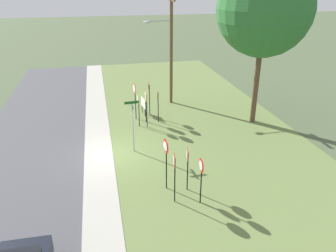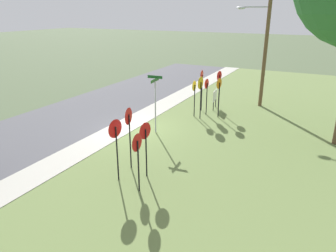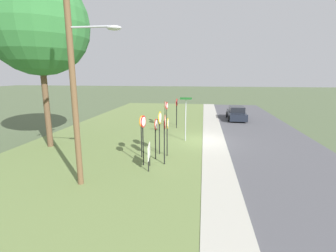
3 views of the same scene
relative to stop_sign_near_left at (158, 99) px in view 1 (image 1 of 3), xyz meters
The scene contains 18 objects.
ground_plane 5.61m from the stop_sign_near_left, 39.61° to the right, with size 160.00×160.00×0.00m, color #4C5B3D.
road_asphalt 9.33m from the stop_sign_near_left, 63.40° to the right, with size 44.00×6.40×0.01m, color #4C4C51.
sidewalk_strip 6.12m from the stop_sign_near_left, 45.64° to the right, with size 44.00×1.60×0.06m, color #ADAA9E.
grass_median 5.16m from the stop_sign_near_left, 32.41° to the left, with size 44.00×12.00×0.04m, color olive.
stop_sign_near_left is the anchor object (origin of this frame).
stop_sign_near_right 1.28m from the stop_sign_near_left, 161.82° to the right, with size 0.60×0.13×2.62m.
stop_sign_far_left 1.16m from the stop_sign_near_left, 51.60° to the right, with size 0.74×0.10×2.56m.
stop_sign_far_center 1.48m from the stop_sign_near_left, 71.58° to the right, with size 0.62×0.10×2.23m.
stop_sign_far_right 0.86m from the stop_sign_near_left, 101.13° to the right, with size 0.61×0.10×2.28m.
stop_sign_center_tall 1.73m from the stop_sign_near_left, 121.97° to the right, with size 0.72×0.13×2.63m.
yield_sign_near_left 9.17m from the stop_sign_near_left, ahead, with size 0.70×0.13×2.49m.
yield_sign_near_right 8.09m from the stop_sign_near_left, ahead, with size 0.69×0.14×2.61m.
yield_sign_far_left 8.33m from the stop_sign_near_left, ahead, with size 0.65×0.15×2.24m.
yield_sign_far_right 9.41m from the stop_sign_near_left, ahead, with size 0.65×0.10×2.23m.
street_name_post 4.50m from the stop_sign_near_left, 28.75° to the right, with size 0.96×0.82×3.08m.
utility_pole 5.12m from the stop_sign_near_left, 156.24° to the left, with size 2.10×2.20×8.88m.
notice_board 2.01m from the stop_sign_near_left, 154.71° to the right, with size 1.09×0.18×1.25m.
oak_tree_left 8.83m from the stop_sign_near_left, 78.87° to the left, with size 5.99×5.99×10.53m.
Camera 1 is at (16.89, -0.44, 9.20)m, focal length 35.29 mm.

